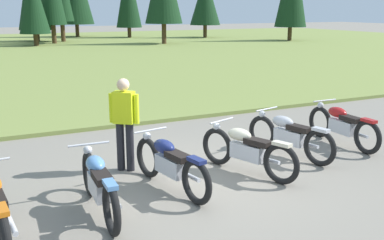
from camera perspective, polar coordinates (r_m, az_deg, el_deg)
The scene contains 8 objects.
ground_plane at distance 7.90m, azimuth 1.92°, elevation -7.29°, with size 140.00×140.00×0.00m, color gray.
grass_moorland at distance 32.76m, azimuth -19.97°, elevation 8.10°, with size 80.00×44.00×0.10m, color olive.
motorcycle_sky_blue at distance 6.61m, azimuth -11.58°, elevation -7.83°, with size 0.62×2.10×0.88m.
motorcycle_navy at distance 7.30m, azimuth -2.77°, elevation -5.45°, with size 0.68×2.09×0.88m.
motorcycle_cream at distance 8.04m, azimuth 6.88°, elevation -3.70°, with size 0.90×2.01×0.88m.
motorcycle_silver at distance 9.09m, azimuth 12.05°, elevation -1.85°, with size 0.76×2.06×0.88m.
motorcycle_red at distance 10.17m, azimuth 18.29°, elevation -0.59°, with size 0.62×2.10×0.88m.
rider_with_back_turned at distance 8.10m, azimuth -8.47°, elevation 0.11°, with size 0.45×0.40×1.67m.
Camera 1 is at (-3.46, -6.51, 2.84)m, focal length 42.60 mm.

